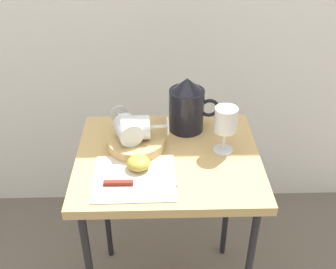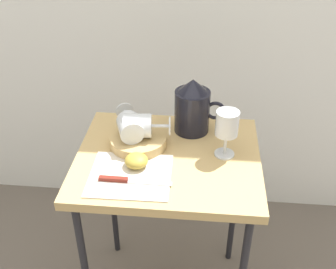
# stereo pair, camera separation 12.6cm
# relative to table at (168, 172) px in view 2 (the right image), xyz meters

# --- Properties ---
(table) EXTENTS (0.58, 0.49, 0.70)m
(table) POSITION_rel_table_xyz_m (0.00, 0.00, 0.00)
(table) COLOR tan
(table) RESTS_ON ground_plane
(linen_napkin) EXTENTS (0.24, 0.22, 0.00)m
(linen_napkin) POSITION_rel_table_xyz_m (-0.10, -0.11, 0.07)
(linen_napkin) COLOR silver
(linen_napkin) RESTS_ON table
(basket_tray) EXTENTS (0.19, 0.19, 0.03)m
(basket_tray) POSITION_rel_table_xyz_m (-0.10, 0.05, 0.09)
(basket_tray) COLOR tan
(basket_tray) RESTS_ON table
(pitcher) EXTENTS (0.17, 0.12, 0.19)m
(pitcher) POSITION_rel_table_xyz_m (0.07, 0.16, 0.15)
(pitcher) COLOR black
(pitcher) RESTS_ON table
(wine_glass_upright) EXTENTS (0.07, 0.07, 0.16)m
(wine_glass_upright) POSITION_rel_table_xyz_m (0.18, 0.02, 0.18)
(wine_glass_upright) COLOR silver
(wine_glass_upright) RESTS_ON table
(wine_glass_tipped_near) EXTENTS (0.16, 0.09, 0.08)m
(wine_glass_tipped_near) POSITION_rel_table_xyz_m (-0.10, 0.05, 0.14)
(wine_glass_tipped_near) COLOR silver
(wine_glass_tipped_near) RESTS_ON basket_tray
(wine_glass_tipped_far) EXTENTS (0.12, 0.17, 0.08)m
(wine_glass_tipped_far) POSITION_rel_table_xyz_m (-0.13, 0.04, 0.14)
(wine_glass_tipped_far) COLOR silver
(wine_glass_tipped_far) RESTS_ON basket_tray
(apple_half_left) EXTENTS (0.07, 0.07, 0.04)m
(apple_half_left) POSITION_rel_table_xyz_m (-0.09, -0.07, 0.09)
(apple_half_left) COLOR #B29938
(apple_half_left) RESTS_ON linen_napkin
(knife) EXTENTS (0.21, 0.02, 0.01)m
(knife) POSITION_rel_table_xyz_m (-0.11, -0.14, 0.08)
(knife) COLOR silver
(knife) RESTS_ON linen_napkin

